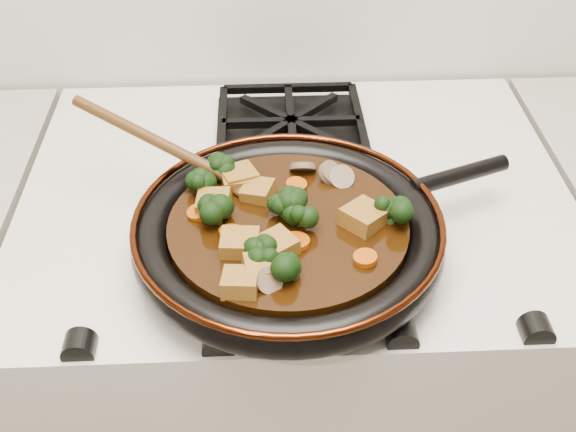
{
  "coord_description": "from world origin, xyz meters",
  "views": [
    {
      "loc": [
        -0.05,
        0.89,
        1.51
      ],
      "look_at": [
        -0.02,
        1.54,
        0.97
      ],
      "focal_mm": 45.0,
      "sensor_mm": 36.0,
      "label": 1
    }
  ],
  "objects": [
    {
      "name": "broccoli_floret_4",
      "position": [
        -0.01,
        1.54,
        0.97
      ],
      "size": [
        0.07,
        0.08,
        0.07
      ],
      "primitive_type": null,
      "rotation": [
        -0.08,
        0.21,
        1.82
      ],
      "color": "black",
      "rests_on": "braising_sauce"
    },
    {
      "name": "tofu_cube_4",
      "position": [
        -0.05,
        1.46,
        0.97
      ],
      "size": [
        0.04,
        0.04,
        0.03
      ],
      "primitive_type": "cube",
      "rotation": [
        0.05,
        0.11,
        0.16
      ],
      "color": "brown",
      "rests_on": "braising_sauce"
    },
    {
      "name": "tofu_cube_1",
      "position": [
        -0.08,
        1.63,
        0.97
      ],
      "size": [
        0.05,
        0.05,
        0.03
      ],
      "primitive_type": "cube",
      "rotation": [
        0.04,
        0.05,
        1.95
      ],
      "color": "brown",
      "rests_on": "braising_sauce"
    },
    {
      "name": "broccoli_floret_0",
      "position": [
        -0.02,
        1.56,
        0.97
      ],
      "size": [
        0.07,
        0.07,
        0.07
      ],
      "primitive_type": null,
      "rotation": [
        -0.1,
        0.13,
        0.13
      ],
      "color": "black",
      "rests_on": "braising_sauce"
    },
    {
      "name": "wooden_spoon",
      "position": [
        -0.13,
        1.65,
        0.98
      ],
      "size": [
        0.16,
        0.1,
        0.26
      ],
      "rotation": [
        0.0,
        0.0,
        2.65
      ],
      "color": "#482A0F",
      "rests_on": "braising_sauce"
    },
    {
      "name": "braising_sauce",
      "position": [
        -0.02,
        1.54,
        0.95
      ],
      "size": [
        0.29,
        0.29,
        0.02
      ],
      "primitive_type": "cylinder",
      "color": "black",
      "rests_on": "skillet"
    },
    {
      "name": "burner_grate_front",
      "position": [
        0.0,
        1.55,
        0.91
      ],
      "size": [
        0.23,
        0.23,
        0.03
      ],
      "primitive_type": null,
      "color": "black",
      "rests_on": "stove"
    },
    {
      "name": "tofu_cube_2",
      "position": [
        -0.08,
        1.62,
        0.97
      ],
      "size": [
        0.04,
        0.04,
        0.02
      ],
      "primitive_type": "cube",
      "rotation": [
        -0.01,
        0.03,
        0.17
      ],
      "color": "brown",
      "rests_on": "braising_sauce"
    },
    {
      "name": "mushroom_slice_2",
      "position": [
        -0.04,
        1.44,
        0.97
      ],
      "size": [
        0.04,
        0.04,
        0.03
      ],
      "primitive_type": "cylinder",
      "rotation": [
        0.76,
        0.0,
        0.54
      ],
      "color": "brown",
      "rests_on": "braising_sauce"
    },
    {
      "name": "carrot_coin_3",
      "position": [
        -0.0,
        1.61,
        0.96
      ],
      "size": [
        0.03,
        0.03,
        0.01
      ],
      "primitive_type": "cylinder",
      "rotation": [
        0.06,
        0.07,
        0.0
      ],
      "color": "#A74104",
      "rests_on": "braising_sauce"
    },
    {
      "name": "tofu_cube_0",
      "position": [
        -0.07,
        1.5,
        0.97
      ],
      "size": [
        0.05,
        0.04,
        0.02
      ],
      "primitive_type": "cube",
      "rotation": [
        -0.03,
        0.0,
        3.06
      ],
      "color": "brown",
      "rests_on": "braising_sauce"
    },
    {
      "name": "mushroom_slice_1",
      "position": [
        0.04,
        1.63,
        0.97
      ],
      "size": [
        0.04,
        0.05,
        0.03
      ],
      "primitive_type": "cylinder",
      "rotation": [
        0.7,
        0.0,
        1.05
      ],
      "color": "brown",
      "rests_on": "braising_sauce"
    },
    {
      "name": "skillet",
      "position": [
        -0.02,
        1.55,
        0.94
      ],
      "size": [
        0.48,
        0.38,
        0.05
      ],
      "rotation": [
        0.0,
        0.0,
        0.37
      ],
      "color": "black",
      "rests_on": "burner_grate_front"
    },
    {
      "name": "tofu_cube_8",
      "position": [
        -0.03,
        1.49,
        0.97
      ],
      "size": [
        0.06,
        0.06,
        0.02
      ],
      "primitive_type": "cube",
      "rotation": [
        -0.06,
        0.01,
        2.14
      ],
      "color": "brown",
      "rests_on": "braising_sauce"
    },
    {
      "name": "broccoli_floret_1",
      "position": [
        -0.1,
        1.55,
        0.97
      ],
      "size": [
        0.08,
        0.09,
        0.07
      ],
      "primitive_type": null,
      "rotation": [
        0.08,
        0.24,
        2.0
      ],
      "color": "black",
      "rests_on": "braising_sauce"
    },
    {
      "name": "burner_grate_back",
      "position": [
        0.0,
        1.83,
        0.91
      ],
      "size": [
        0.23,
        0.23,
        0.03
      ],
      "primitive_type": null,
      "color": "black",
      "rests_on": "stove"
    },
    {
      "name": "broccoli_floret_2",
      "position": [
        -0.12,
        1.6,
        0.97
      ],
      "size": [
        0.07,
        0.08,
        0.07
      ],
      "primitive_type": null,
      "rotation": [
        -0.18,
        -0.07,
        2.98
      ],
      "color": "black",
      "rests_on": "braising_sauce"
    },
    {
      "name": "broccoli_floret_3",
      "position": [
        -0.09,
        1.64,
        0.97
      ],
      "size": [
        0.06,
        0.07,
        0.06
      ],
      "primitive_type": null,
      "rotation": [
        -0.0,
        -0.05,
        1.51
      ],
      "color": "black",
      "rests_on": "braising_sauce"
    },
    {
      "name": "broccoli_floret_5",
      "position": [
        -0.02,
        1.45,
        0.97
      ],
      "size": [
        0.08,
        0.08,
        0.06
      ],
      "primitive_type": null,
      "rotation": [
        -0.0,
        -0.18,
        2.76
      ],
      "color": "black",
      "rests_on": "braising_sauce"
    },
    {
      "name": "broccoli_floret_6",
      "position": [
        0.1,
        1.54,
        0.97
      ],
      "size": [
        0.06,
        0.07,
        0.06
      ],
      "primitive_type": null,
      "rotation": [
        -0.0,
        0.17,
        1.64
      ],
      "color": "black",
      "rests_on": "braising_sauce"
    },
    {
      "name": "stove",
      "position": [
        0.0,
        1.69,
        0.45
      ],
      "size": [
        0.76,
        0.6,
        0.9
      ],
      "primitive_type": "cube",
      "color": "beige",
      "rests_on": "ground"
    },
    {
      "name": "mushroom_slice_0",
      "position": [
        0.01,
        1.65,
        0.97
      ],
      "size": [
        0.04,
        0.03,
        0.03
      ],
      "primitive_type": "cylinder",
      "rotation": [
        0.79,
        0.0,
        3.09
      ],
      "color": "brown",
      "rests_on": "braising_sauce"
    },
    {
      "name": "carrot_coin_0",
      "position": [
        -0.09,
        1.52,
        0.96
      ],
      "size": [
        0.03,
        0.03,
        0.01
      ],
      "primitive_type": "cylinder",
      "rotation": [
        -0.16,
        0.03,
        0.0
      ],
      "color": "#A74104",
      "rests_on": "braising_sauce"
    },
    {
      "name": "tofu_cube_7",
      "position": [
        0.07,
        1.54,
        0.97
      ],
      "size": [
        0.07,
        0.07,
        0.03
      ],
      "primitive_type": "cube",
      "rotation": [
        0.09,
        0.01,
        2.34
      ],
      "color": "brown",
      "rests_on": "braising_sauce"
    },
    {
      "name": "tofu_cube_5",
      "position": [
        -0.05,
        1.6,
        0.97
      ],
      "size": [
        0.05,
        0.05,
        0.02
      ],
      "primitive_type": "cube",
      "rotation": [
        -0.05,
        0.09,
        2.77
      ],
      "color": "brown",
      "rests_on": "braising_sauce"
    },
    {
      "name": "mushroom_slice_3",
      "position": [
        0.05,
        1.62,
        0.97
      ],
      "size": [
        0.04,
        0.04,
        0.03
      ],
      "primitive_type": "cylinder",
      "rotation": [
        0.63,
        0.0,
        0.16
      ],
      "color": "brown",
      "rests_on": "braising_sauce"
    },
    {
      "name": "carrot_coin_4",
      "position": [
        -0.13,
        1.56,
        0.96
      ],
      "size": [
        0.03,
        0.03,
        0.01
      ],
      "primitive_type": "cylinder",
      "rotation": [
        0.09,
        -0.19,
        0.0
      ],
      "color": "#A74104",
      "rests_on": "braising_sauce"
    },
    {
      "name": "tofu_cube_3",
      "position": [
        -0.07,
        1.44,
        0.97
      ],
      "size": [
        0.04,
        0.04,
        0.03
      ],
      "primitive_type": "cube",
      "rotation": [
        -0.03,
        0.11,
        1.46
      ],
      "color": "brown",
      "rests_on": "braising_sauce"
    },
    {
      "name": "tofu_cube_6",
      "position": [
        -0.11,
        1.58,
        0.97
      ],
      "size": [
        0.04,
        0.04,
        0.02
      ],
      "primitive_type": "cube",
      "rotation": [
        -0.07,
        -0.01,
        1.49
      ],
      "color": "brown",
      "rests_on": "braising_sauce"
    },
    {
      "name": "carrot_coin_2",
      "position": [
        0.06,
        1.47,
        0.96
      ],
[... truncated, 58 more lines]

